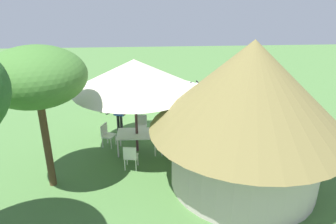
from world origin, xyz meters
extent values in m
plane|color=#477139|center=(0.00, 0.00, 0.00)|extent=(36.00, 36.00, 0.00)
cylinder|color=beige|center=(-1.44, 4.26, 0.94)|extent=(4.45, 4.45, 1.88)
cone|color=olive|center=(-1.44, 4.26, 3.20)|extent=(5.81, 5.81, 2.64)
cylinder|color=#4E2C32|center=(1.91, 2.05, 1.21)|extent=(0.10, 0.10, 2.42)
cone|color=beige|center=(1.91, 2.05, 2.96)|extent=(4.33, 4.33, 1.09)
cube|color=silver|center=(1.91, 2.05, 0.72)|extent=(1.48, 0.99, 0.04)
cylinder|color=silver|center=(1.25, 2.48, 0.35)|extent=(0.06, 0.06, 0.70)
cylinder|color=silver|center=(2.59, 2.45, 0.35)|extent=(0.06, 0.06, 0.70)
cylinder|color=silver|center=(1.23, 1.64, 0.35)|extent=(0.06, 0.06, 0.70)
cylinder|color=silver|center=(2.57, 1.61, 0.35)|extent=(0.06, 0.06, 0.70)
cube|color=white|center=(2.08, 3.21, 0.45)|extent=(0.50, 0.48, 0.04)
cube|color=white|center=(2.11, 3.40, 0.68)|extent=(0.44, 0.10, 0.45)
cylinder|color=white|center=(2.24, 3.01, 0.23)|extent=(0.04, 0.04, 0.45)
cylinder|color=white|center=(1.87, 3.06, 0.23)|extent=(0.04, 0.04, 0.45)
cylinder|color=white|center=(2.30, 3.36, 0.23)|extent=(0.04, 0.04, 0.45)
cylinder|color=white|center=(1.92, 3.42, 0.23)|extent=(0.04, 0.04, 0.45)
cube|color=silver|center=(0.78, 2.38, 0.45)|extent=(0.53, 0.54, 0.04)
cube|color=silver|center=(0.60, 2.44, 0.68)|extent=(0.16, 0.43, 0.45)
cylinder|color=silver|center=(1.00, 2.52, 0.23)|extent=(0.04, 0.04, 0.45)
cylinder|color=silver|center=(0.90, 2.15, 0.23)|extent=(0.04, 0.04, 0.45)
cylinder|color=silver|center=(0.66, 2.62, 0.23)|extent=(0.04, 0.04, 0.45)
cylinder|color=silver|center=(0.55, 2.25, 0.23)|extent=(0.04, 0.04, 0.45)
cube|color=silver|center=(1.78, 0.87, 0.45)|extent=(0.48, 0.47, 0.04)
cube|color=silver|center=(1.76, 0.68, 0.68)|extent=(0.44, 0.09, 0.45)
cylinder|color=silver|center=(1.61, 1.07, 0.23)|extent=(0.04, 0.04, 0.45)
cylinder|color=silver|center=(1.99, 1.03, 0.23)|extent=(0.04, 0.04, 0.45)
cylinder|color=silver|center=(1.57, 0.71, 0.23)|extent=(0.04, 0.04, 0.45)
cylinder|color=silver|center=(1.95, 0.67, 0.23)|extent=(0.04, 0.04, 0.45)
cube|color=silver|center=(3.00, 1.60, 0.45)|extent=(0.55, 0.57, 0.04)
cube|color=silver|center=(3.18, 1.53, 0.68)|extent=(0.20, 0.42, 0.45)
cylinder|color=silver|center=(2.76, 1.49, 0.23)|extent=(0.04, 0.04, 0.45)
cylinder|color=silver|center=(2.91, 1.84, 0.23)|extent=(0.04, 0.04, 0.45)
cylinder|color=silver|center=(3.10, 1.36, 0.23)|extent=(0.04, 0.04, 0.45)
cylinder|color=silver|center=(3.24, 1.71, 0.23)|extent=(0.04, 0.04, 0.45)
cylinder|color=#242528|center=(2.74, 0.40, 0.40)|extent=(0.12, 0.12, 0.79)
cylinder|color=#242528|center=(2.61, 0.45, 0.40)|extent=(0.12, 0.12, 0.79)
cube|color=#2B53B3|center=(2.67, 0.43, 1.08)|extent=(0.47, 0.34, 0.56)
cylinder|color=#A3734A|center=(2.90, 0.34, 1.09)|extent=(0.08, 0.08, 0.53)
cylinder|color=#A3734A|center=(2.44, 0.51, 1.09)|extent=(0.08, 0.08, 0.53)
sphere|color=#A3734A|center=(2.67, 0.43, 1.48)|extent=(0.22, 0.22, 0.22)
cylinder|color=black|center=(-2.32, -1.63, 0.44)|extent=(0.13, 0.13, 0.87)
cylinder|color=black|center=(-2.22, -1.75, 0.44)|extent=(0.13, 0.13, 0.87)
cube|color=#355CB9|center=(-2.27, -1.69, 1.18)|extent=(0.46, 0.50, 0.62)
cylinder|color=#9D7857|center=(-2.43, -1.48, 1.20)|extent=(0.09, 0.09, 0.58)
cylinder|color=#9D7857|center=(-2.10, -1.90, 1.20)|extent=(0.09, 0.09, 0.58)
sphere|color=#9D7857|center=(-2.27, -1.69, 1.63)|extent=(0.24, 0.24, 0.24)
cube|color=#CD5143|center=(0.66, -0.12, 0.22)|extent=(0.65, 0.67, 0.03)
cube|color=white|center=(0.59, 0.14, 0.45)|extent=(0.65, 0.65, 0.34)
cube|color=silver|center=(0.90, 0.00, 0.11)|extent=(0.21, 0.59, 0.22)
cube|color=silver|center=(0.40, -0.14, 0.11)|extent=(0.21, 0.59, 0.22)
cylinder|color=silver|center=(-3.11, 0.30, 0.98)|extent=(1.78, 1.33, 0.64)
cylinder|color=black|center=(-3.41, 0.46, 0.98)|extent=(0.37, 0.62, 0.66)
cylinder|color=black|center=(-2.84, 0.17, 0.98)|extent=(0.37, 0.62, 0.66)
cylinder|color=silver|center=(-2.36, -0.07, 1.16)|extent=(0.61, 0.50, 0.50)
cube|color=silver|center=(-2.11, -0.20, 1.32)|extent=(0.44, 0.34, 0.20)
cube|color=black|center=(-1.95, -0.28, 1.29)|extent=(0.16, 0.16, 0.12)
cube|color=black|center=(-2.36, -0.07, 1.36)|extent=(0.34, 0.20, 0.28)
cylinder|color=silver|center=(-2.46, 0.18, 0.37)|extent=(0.11, 0.11, 0.73)
cylinder|color=black|center=(-2.46, 0.18, 0.03)|extent=(0.13, 0.13, 0.06)
cylinder|color=silver|center=(-2.62, -0.14, 0.37)|extent=(0.11, 0.11, 0.73)
cylinder|color=black|center=(-2.62, -0.14, 0.03)|extent=(0.13, 0.13, 0.06)
cylinder|color=silver|center=(-3.60, 0.75, 0.37)|extent=(0.11, 0.11, 0.73)
cylinder|color=black|center=(-3.60, 0.75, 0.03)|extent=(0.13, 0.13, 0.06)
cylinder|color=silver|center=(-3.76, 0.43, 0.37)|extent=(0.11, 0.11, 0.73)
cylinder|color=black|center=(-3.76, 0.43, 0.03)|extent=(0.13, 0.13, 0.06)
cylinder|color=black|center=(-3.90, 0.70, 0.88)|extent=(0.23, 0.15, 0.53)
cylinder|color=silver|center=(2.99, -1.98, 1.05)|extent=(1.67, 1.20, 0.64)
cylinder|color=black|center=(2.71, -2.11, 1.05)|extent=(0.33, 0.63, 0.65)
cylinder|color=black|center=(3.25, -1.87, 1.05)|extent=(0.33, 0.63, 0.65)
cylinder|color=silver|center=(3.70, -1.68, 1.23)|extent=(0.60, 0.47, 0.49)
cube|color=silver|center=(3.96, -1.57, 1.39)|extent=(0.44, 0.32, 0.20)
cube|color=black|center=(4.12, -1.50, 1.36)|extent=(0.16, 0.16, 0.12)
cube|color=black|center=(3.70, -1.68, 1.43)|extent=(0.35, 0.18, 0.28)
cylinder|color=silver|center=(3.46, -1.59, 0.40)|extent=(0.11, 0.11, 0.81)
cylinder|color=black|center=(3.46, -1.59, 0.03)|extent=(0.13, 0.13, 0.06)
cylinder|color=silver|center=(3.60, -1.91, 0.40)|extent=(0.11, 0.11, 0.81)
cylinder|color=black|center=(3.60, -1.91, 0.03)|extent=(0.13, 0.13, 0.06)
cylinder|color=silver|center=(2.39, -2.06, 0.40)|extent=(0.11, 0.11, 0.81)
cylinder|color=black|center=(2.39, -2.06, 0.03)|extent=(0.13, 0.13, 0.06)
cylinder|color=silver|center=(2.52, -2.38, 0.40)|extent=(0.11, 0.11, 0.81)
cylinder|color=black|center=(2.52, -2.38, 0.03)|extent=(0.13, 0.13, 0.06)
cylinder|color=black|center=(2.24, -2.31, 0.95)|extent=(0.24, 0.14, 0.53)
cylinder|color=silver|center=(-0.43, -2.09, 1.06)|extent=(1.53, 1.55, 0.71)
cylinder|color=black|center=(-0.22, -2.30, 1.06)|extent=(0.57, 0.56, 0.72)
cylinder|color=black|center=(-0.61, -1.90, 1.06)|extent=(0.57, 0.56, 0.72)
cylinder|color=silver|center=(-0.94, -1.56, 1.24)|extent=(0.61, 0.62, 0.52)
cube|color=silver|center=(-1.13, -1.36, 1.40)|extent=(0.41, 0.41, 0.20)
cube|color=black|center=(-1.26, -1.23, 1.37)|extent=(0.17, 0.17, 0.12)
cube|color=black|center=(-0.94, -1.56, 1.44)|extent=(0.28, 0.29, 0.28)
cylinder|color=silver|center=(-0.96, -1.83, 0.40)|extent=(0.11, 0.11, 0.80)
cylinder|color=black|center=(-0.96, -1.83, 0.03)|extent=(0.13, 0.13, 0.06)
cylinder|color=silver|center=(-0.68, -1.56, 0.40)|extent=(0.11, 0.11, 0.80)
cylinder|color=black|center=(-0.68, -1.56, 0.03)|extent=(0.13, 0.13, 0.06)
cylinder|color=silver|center=(-0.18, -2.63, 0.40)|extent=(0.11, 0.11, 0.80)
cylinder|color=black|center=(-0.18, -2.63, 0.03)|extent=(0.13, 0.13, 0.06)
cylinder|color=silver|center=(0.10, -2.36, 0.40)|extent=(0.11, 0.11, 0.80)
cylinder|color=black|center=(0.10, -2.36, 0.03)|extent=(0.13, 0.13, 0.06)
cylinder|color=black|center=(0.12, -2.65, 0.96)|extent=(0.20, 0.20, 0.53)
cylinder|color=#4C3821|center=(4.51, 4.01, 1.38)|extent=(0.22, 0.22, 2.76)
ellipsoid|color=#3E6F2D|center=(4.51, 4.01, 3.53)|extent=(2.80, 2.80, 1.68)
cube|color=#A54F4A|center=(2.12, -3.75, 0.04)|extent=(0.70, 2.82, 0.08)
camera|label=1|loc=(1.44, 12.69, 6.01)|focal=34.23mm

